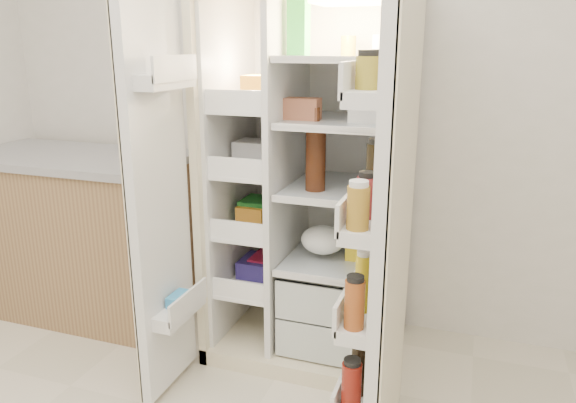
% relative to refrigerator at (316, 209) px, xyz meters
% --- Properties ---
extents(wall_back, '(4.00, 0.02, 2.70)m').
position_rel_refrigerator_xyz_m(wall_back, '(-0.07, 0.35, 0.61)').
color(wall_back, silver).
rests_on(wall_back, floor).
extents(refrigerator, '(0.92, 0.70, 1.80)m').
position_rel_refrigerator_xyz_m(refrigerator, '(0.00, 0.00, 0.00)').
color(refrigerator, beige).
rests_on(refrigerator, floor).
extents(freezer_door, '(0.15, 0.40, 1.72)m').
position_rel_refrigerator_xyz_m(freezer_door, '(-0.51, -0.60, 0.15)').
color(freezer_door, silver).
rests_on(freezer_door, floor).
extents(fridge_door, '(0.17, 0.58, 1.72)m').
position_rel_refrigerator_xyz_m(fridge_door, '(0.47, -0.69, 0.13)').
color(fridge_door, silver).
rests_on(fridge_door, floor).
extents(kitchen_counter, '(1.30, 0.69, 0.94)m').
position_rel_refrigerator_xyz_m(kitchen_counter, '(-1.42, -0.06, -0.27)').
color(kitchen_counter, olive).
rests_on(kitchen_counter, floor).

